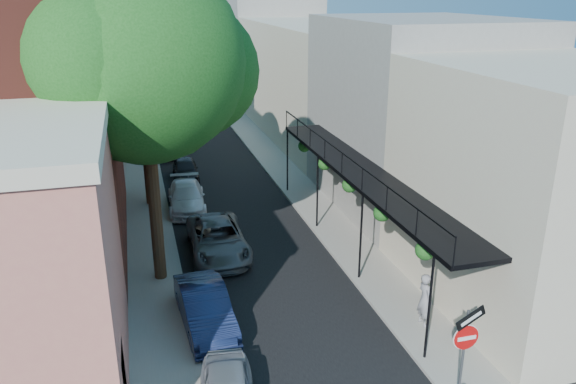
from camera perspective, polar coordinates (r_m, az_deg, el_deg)
road_surface at (r=40.68m, az=-9.12°, el=5.12°), size 6.00×64.00×0.01m
sidewalk_left at (r=40.45m, az=-14.76°, el=4.70°), size 2.00×64.00×0.12m
sidewalk_right at (r=41.27m, az=-3.58°, el=5.62°), size 2.00×64.00×0.12m
buildings_left at (r=38.63m, az=-23.34°, el=10.47°), size 10.10×59.10×12.00m
buildings_right at (r=41.24m, az=3.39°, el=11.80°), size 9.80×55.00×10.00m
sign_post at (r=14.94m, az=17.61°, el=-14.25°), size 0.89×0.17×2.99m
oak_near at (r=19.58m, az=-13.28°, el=12.58°), size 7.48×6.80×11.42m
oak_mid at (r=27.58m, az=-14.13°, el=12.77°), size 6.60×6.00×10.20m
oak_far at (r=36.49m, az=-14.75°, el=16.22°), size 7.70×7.00×11.90m
parked_car_b at (r=18.35m, az=-8.42°, el=-11.60°), size 1.69×4.17×1.34m
parked_car_c at (r=22.99m, az=-7.13°, el=-4.76°), size 2.28×4.85×1.34m
parked_car_d at (r=27.93m, az=-10.26°, el=-0.50°), size 1.98×4.35×1.24m
parked_car_e at (r=32.41m, az=-10.39°, el=2.31°), size 1.53×3.53×1.18m
parked_car_f at (r=37.51m, az=-12.03°, el=4.66°), size 1.84×3.97×1.26m
pedestrian at (r=18.48m, az=13.74°, el=-10.55°), size 0.46×0.67×1.77m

